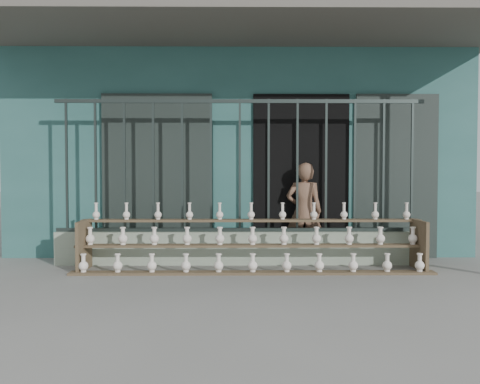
{
  "coord_description": "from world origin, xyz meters",
  "views": [
    {
      "loc": [
        -0.05,
        -5.06,
        1.21
      ],
      "look_at": [
        0.0,
        1.0,
        1.0
      ],
      "focal_mm": 35.0,
      "sensor_mm": 36.0,
      "label": 1
    }
  ],
  "objects": [
    {
      "name": "ground",
      "position": [
        0.0,
        0.0,
        0.0
      ],
      "size": [
        60.0,
        60.0,
        0.0
      ],
      "primitive_type": "plane",
      "color": "slate"
    },
    {
      "name": "workshop_building",
      "position": [
        0.0,
        4.23,
        1.62
      ],
      "size": [
        7.4,
        6.6,
        3.21
      ],
      "color": "#2B5C58",
      "rests_on": "ground"
    },
    {
      "name": "parapet_wall",
      "position": [
        0.0,
        1.3,
        0.23
      ],
      "size": [
        5.0,
        0.2,
        0.45
      ],
      "primitive_type": "cube",
      "color": "#94A38C",
      "rests_on": "ground"
    },
    {
      "name": "security_fence",
      "position": [
        -0.0,
        1.3,
        1.35
      ],
      "size": [
        5.0,
        0.04,
        1.8
      ],
      "color": "#283330",
      "rests_on": "parapet_wall"
    },
    {
      "name": "shelf_rack",
      "position": [
        0.15,
        0.89,
        0.36
      ],
      "size": [
        4.5,
        0.68,
        0.85
      ],
      "color": "brown",
      "rests_on": "ground"
    },
    {
      "name": "elderly_woman",
      "position": [
        0.92,
        1.6,
        0.7
      ],
      "size": [
        0.54,
        0.39,
        1.4
      ],
      "primitive_type": "imported",
      "rotation": [
        0.0,
        0.0,
        3.03
      ],
      "color": "brown",
      "rests_on": "ground"
    }
  ]
}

